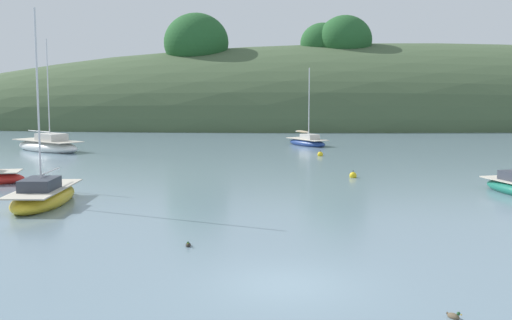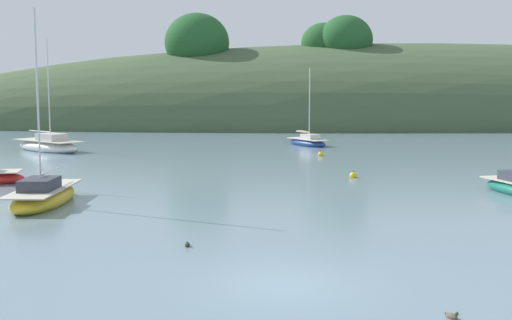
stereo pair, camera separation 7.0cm
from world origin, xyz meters
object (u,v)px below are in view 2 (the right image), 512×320
Objects in this scene: sailboat_red_portside at (43,196)px; mooring_buoy_channel at (353,176)px; duck_lone_left at (452,316)px; sailboat_black_sloop at (48,146)px; sailboat_teal_outer at (308,142)px; mooring_buoy_outer at (321,154)px; duck_straggler at (187,245)px.

sailboat_red_portside is 17.10× the size of mooring_buoy_channel.
mooring_buoy_channel is at bearing 84.79° from duck_lone_left.
duck_lone_left is at bearing -62.98° from sailboat_black_sloop.
sailboat_black_sloop reaches higher than sailboat_teal_outer.
duck_lone_left is at bearing -93.02° from mooring_buoy_outer.
mooring_buoy_outer is at bearing 73.11° from duck_straggler.
duck_straggler is (-8.72, -37.47, -0.29)m from sailboat_teal_outer.
sailboat_black_sloop is at bearing 167.79° from mooring_buoy_outer.
sailboat_red_portside is at bearing -153.09° from mooring_buoy_channel.
sailboat_black_sloop reaches higher than duck_lone_left.
mooring_buoy_channel is at bearing -89.45° from sailboat_teal_outer.
sailboat_teal_outer is 8.98m from mooring_buoy_outer.
sailboat_black_sloop is at bearing 143.39° from mooring_buoy_channel.
sailboat_black_sloop is 17.91× the size of mooring_buoy_channel.
duck_straggler is 1.06× the size of duck_lone_left.
duck_lone_left is (14.00, -15.42, -0.34)m from sailboat_red_portside.
sailboat_red_portside is at bearing 131.44° from duck_straggler.
sailboat_red_portside is 25.77m from mooring_buoy_outer.
duck_lone_left is (6.77, -7.24, 0.00)m from duck_straggler.
mooring_buoy_channel is 1.27× the size of duck_straggler.
sailboat_black_sloop is 23.12m from mooring_buoy_outer.
sailboat_red_portside is at bearing -75.07° from sailboat_black_sloop.
sailboat_red_portside is at bearing 132.22° from duck_lone_left.
sailboat_black_sloop reaches higher than mooring_buoy_channel.
sailboat_red_portside is at bearing -118.58° from sailboat_teal_outer.
sailboat_teal_outer is 0.79× the size of sailboat_red_portside.
mooring_buoy_outer is (-0.07, -8.98, -0.22)m from sailboat_teal_outer.
mooring_buoy_outer reaches higher than duck_lone_left.
sailboat_black_sloop is at bearing 117.02° from duck_lone_left.
sailboat_red_portside reaches higher than duck_straggler.
duck_straggler is at bearing -118.56° from mooring_buoy_channel.
mooring_buoy_outer is 1.27× the size of duck_straggler.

